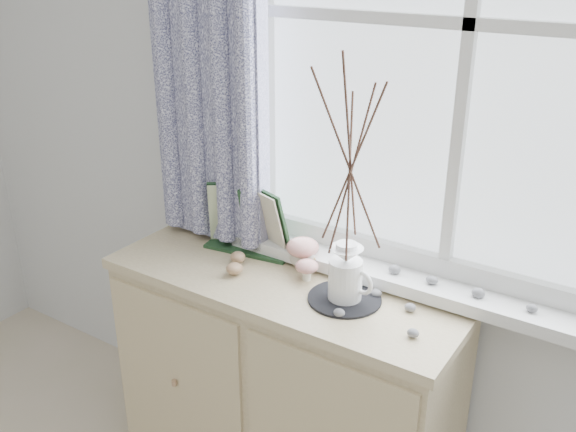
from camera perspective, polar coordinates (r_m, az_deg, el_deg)
The scene contains 8 objects.
sideboard at distance 2.31m, azimuth -0.44°, elevation -14.92°, with size 1.20×0.45×0.85m.
botanical_book at distance 2.18m, azimuth -4.04°, elevation -0.41°, with size 0.36×0.13×0.25m, color #1C3A1F, non-canonical shape.
toadstool_cluster at distance 2.10m, azimuth 1.40°, elevation -3.28°, with size 0.15×0.16×0.10m.
wooden_eggs at distance 2.12m, azimuth -4.63°, elevation -4.16°, with size 0.09×0.11×0.06m.
songbird_figurine at distance 2.13m, azimuth 1.20°, elevation -3.82°, with size 0.13×0.06×0.07m, color beige, non-canonical shape.
crocheted_doily at distance 1.97m, azimuth 5.04°, elevation -7.33°, with size 0.22×0.22×0.01m, color black.
twig_pitcher at distance 1.78m, azimuth 5.54°, elevation 4.85°, with size 0.32×0.32×0.77m.
sideboard_pebbles at distance 1.93m, azimuth 7.86°, elevation -7.76°, with size 0.33×0.23×0.02m.
Camera 1 is at (0.86, 0.24, 1.85)m, focal length 40.00 mm.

